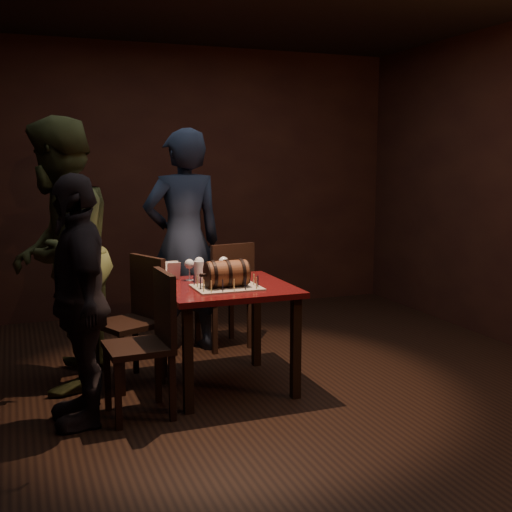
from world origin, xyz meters
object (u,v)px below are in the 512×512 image
at_px(person_back, 184,242).
at_px(barrel_cake, 227,274).
at_px(wine_glass_mid, 199,263).
at_px(chair_left_rear, 137,312).
at_px(chair_back, 227,289).
at_px(chair_left_front, 150,335).
at_px(pint_of_ale, 199,272).
at_px(pub_table, 225,300).
at_px(wine_glass_left, 189,265).
at_px(wine_glass_right, 223,262).
at_px(person_left_rear, 59,255).
at_px(person_left_front, 79,300).

bearing_deg(person_back, barrel_cake, 85.86).
relative_size(wine_glass_mid, chair_left_rear, 0.17).
distance_m(chair_back, chair_left_front, 1.51).
distance_m(barrel_cake, pint_of_ale, 0.32).
distance_m(pub_table, wine_glass_mid, 0.41).
bearing_deg(chair_back, wine_glass_left, -127.95).
xyz_separation_m(pub_table, chair_back, (0.31, 0.90, -0.12)).
bearing_deg(person_back, wine_glass_right, 95.04).
bearing_deg(chair_left_rear, pint_of_ale, -19.07).
bearing_deg(wine_glass_left, chair_left_rear, 166.08).
distance_m(pint_of_ale, chair_left_rear, 0.55).
xyz_separation_m(pub_table, pint_of_ale, (-0.14, 0.19, 0.18)).
height_order(person_back, person_left_rear, person_left_rear).
distance_m(wine_glass_left, chair_back, 0.89).
relative_size(wine_glass_mid, chair_left_front, 0.17).
xyz_separation_m(pub_table, chair_left_rear, (-0.57, 0.34, -0.12)).
distance_m(barrel_cake, chair_left_front, 0.69).
bearing_deg(chair_left_rear, pub_table, -31.09).
bearing_deg(wine_glass_mid, pub_table, -73.16).
height_order(pint_of_ale, chair_back, chair_back).
relative_size(pint_of_ale, chair_back, 0.16).
bearing_deg(chair_left_rear, chair_left_front, -92.98).
bearing_deg(wine_glass_left, wine_glass_mid, 38.06).
distance_m(pint_of_ale, person_back, 0.79).
height_order(person_back, person_left_front, person_back).
bearing_deg(wine_glass_left, pub_table, -52.32).
bearing_deg(wine_glass_right, chair_back, 69.35).
relative_size(pub_table, chair_left_rear, 0.97).
xyz_separation_m(chair_left_rear, person_back, (0.52, 0.62, 0.42)).
relative_size(barrel_cake, chair_back, 0.37).
height_order(pub_table, person_back, person_back).
xyz_separation_m(pint_of_ale, person_back, (0.09, 0.77, 0.12)).
relative_size(wine_glass_left, person_back, 0.09).
bearing_deg(barrel_cake, chair_left_front, -161.80).
bearing_deg(pint_of_ale, pub_table, -54.70).
distance_m(wine_glass_right, pint_of_ale, 0.23).
height_order(pub_table, person_left_front, person_left_front).
distance_m(pub_table, wine_glass_left, 0.39).
height_order(wine_glass_mid, pint_of_ale, wine_glass_mid).
bearing_deg(wine_glass_right, person_left_rear, 172.64).
bearing_deg(chair_left_front, person_back, 66.48).
xyz_separation_m(barrel_cake, person_back, (-0.03, 1.08, 0.09)).
bearing_deg(barrel_cake, pub_table, 76.85).
bearing_deg(chair_left_front, pub_table, 26.39).
xyz_separation_m(chair_back, person_left_front, (-1.34, -1.17, 0.26)).
bearing_deg(person_left_front, person_left_rear, -176.71).
relative_size(wine_glass_left, person_left_front, 0.10).
distance_m(chair_left_front, person_left_front, 0.50).
distance_m(barrel_cake, person_left_front, 1.02).
bearing_deg(wine_glass_left, wine_glass_right, 5.39).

